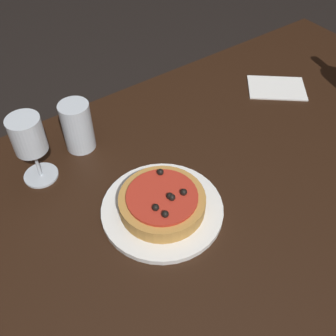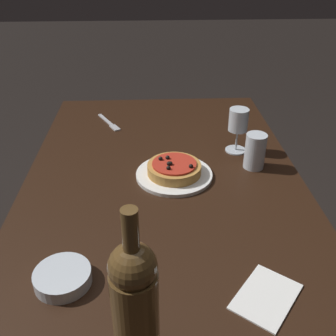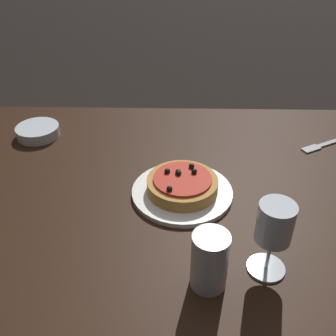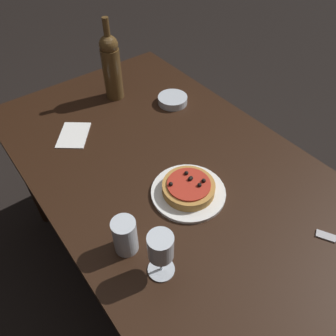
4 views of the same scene
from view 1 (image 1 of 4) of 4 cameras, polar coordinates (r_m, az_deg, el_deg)
dining_table at (r=0.89m, az=5.93°, el=-8.01°), size 1.58×0.89×0.77m
dinner_plate at (r=0.80m, az=-0.84°, el=-6.00°), size 0.25×0.25×0.01m
pizza at (r=0.78m, az=-0.85°, el=-4.92°), size 0.17×0.17×0.05m
wine_glass at (r=0.83m, az=-19.61°, el=4.10°), size 0.07×0.07×0.16m
water_cup at (r=0.92m, az=-13.01°, el=5.90°), size 0.07×0.07×0.12m
paper_napkin at (r=1.15m, az=15.48°, el=11.15°), size 0.19×0.18×0.00m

